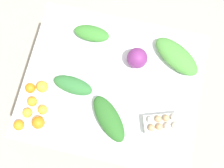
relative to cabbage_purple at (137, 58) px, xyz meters
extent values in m
plane|color=#B2A899|center=(0.13, 0.20, -0.83)|extent=(8.00, 8.00, 0.00)
cube|color=silver|center=(0.13, 0.20, -0.09)|extent=(1.21, 1.01, 0.03)
cylinder|color=tan|center=(-0.42, -0.24, -0.47)|extent=(0.06, 0.06, 0.73)
cylinder|color=tan|center=(0.68, -0.24, -0.47)|extent=(0.06, 0.06, 0.73)
cylinder|color=tan|center=(-0.42, 0.65, -0.47)|extent=(0.06, 0.06, 0.73)
cylinder|color=tan|center=(0.68, 0.65, -0.47)|extent=(0.06, 0.06, 0.73)
sphere|color=#7A2D75|center=(0.00, 0.00, 0.00)|extent=(0.14, 0.14, 0.14)
cube|color=#B7B7B2|center=(-0.25, 0.39, -0.04)|extent=(0.26, 0.18, 0.06)
sphere|color=tan|center=(-0.18, 0.44, 0.00)|extent=(0.04, 0.04, 0.04)
sphere|color=tan|center=(-0.23, 0.42, 0.00)|extent=(0.04, 0.04, 0.04)
sphere|color=white|center=(-0.28, 0.40, 0.00)|extent=(0.04, 0.04, 0.04)
sphere|color=white|center=(-0.33, 0.39, 0.00)|extent=(0.04, 0.04, 0.04)
sphere|color=white|center=(-0.17, 0.39, 0.00)|extent=(0.04, 0.04, 0.04)
sphere|color=tan|center=(-0.21, 0.37, 0.00)|extent=(0.04, 0.04, 0.04)
sphere|color=tan|center=(-0.26, 0.36, 0.00)|extent=(0.04, 0.04, 0.04)
sphere|color=white|center=(-0.31, 0.34, 0.00)|extent=(0.04, 0.04, 0.04)
ellipsoid|color=#337538|center=(0.38, 0.27, -0.03)|extent=(0.29, 0.14, 0.08)
ellipsoid|color=#2D6B28|center=(0.09, 0.44, -0.02)|extent=(0.33, 0.34, 0.09)
ellipsoid|color=#3D8433|center=(0.35, -0.12, -0.03)|extent=(0.26, 0.12, 0.08)
ellipsoid|color=#4C933D|center=(-0.26, -0.08, -0.03)|extent=(0.39, 0.33, 0.09)
sphere|color=#F9A833|center=(0.58, 0.33, -0.03)|extent=(0.08, 0.08, 0.08)
sphere|color=orange|center=(0.62, 0.44, -0.04)|extent=(0.07, 0.07, 0.07)
sphere|color=orange|center=(0.54, 0.57, -0.03)|extent=(0.08, 0.08, 0.08)
sphere|color=#F9A833|center=(0.63, 0.52, -0.04)|extent=(0.06, 0.06, 0.06)
sphere|color=orange|center=(0.66, 0.36, -0.04)|extent=(0.07, 0.07, 0.07)
sphere|color=orange|center=(0.66, 0.61, -0.04)|extent=(0.07, 0.07, 0.07)
sphere|color=#F9A833|center=(0.54, 0.48, -0.04)|extent=(0.06, 0.06, 0.06)
camera|label=1|loc=(0.04, 0.57, 1.61)|focal=40.00mm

